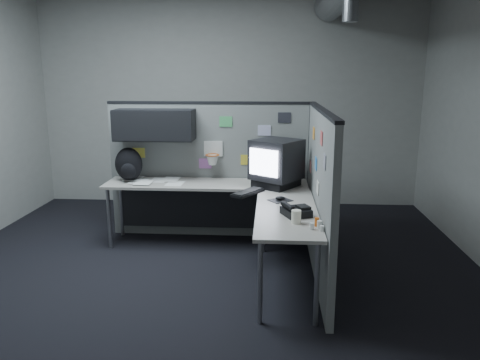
# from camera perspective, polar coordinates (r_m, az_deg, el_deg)

# --- Properties ---
(room) EXTENTS (5.62, 5.62, 3.22)m
(room) POSITION_cam_1_polar(r_m,az_deg,el_deg) (4.17, 2.92, 14.87)
(room) COLOR black
(room) RESTS_ON ground
(partition_back) EXTENTS (2.44, 0.42, 1.63)m
(partition_back) POSITION_cam_1_polar(r_m,az_deg,el_deg) (5.56, -5.39, 2.95)
(partition_back) COLOR slate
(partition_back) RESTS_ON ground
(partition_right) EXTENTS (0.07, 2.23, 1.63)m
(partition_right) POSITION_cam_1_polar(r_m,az_deg,el_deg) (4.55, 9.65, -1.69)
(partition_right) COLOR slate
(partition_right) RESTS_ON ground
(desk) EXTENTS (2.31, 2.11, 0.73)m
(desk) POSITION_cam_1_polar(r_m,az_deg,el_deg) (5.07, -1.78, -2.40)
(desk) COLOR #A39C93
(desk) RESTS_ON ground
(monitor) EXTENTS (0.63, 0.63, 0.52)m
(monitor) POSITION_cam_1_polar(r_m,az_deg,el_deg) (5.12, 4.46, 2.13)
(monitor) COLOR black
(monitor) RESTS_ON desk
(keyboard) EXTENTS (0.35, 0.43, 0.04)m
(keyboard) POSITION_cam_1_polar(r_m,az_deg,el_deg) (4.83, 0.94, -1.52)
(keyboard) COLOR black
(keyboard) RESTS_ON desk
(mouse) EXTENTS (0.26, 0.25, 0.04)m
(mouse) POSITION_cam_1_polar(r_m,az_deg,el_deg) (4.60, 4.94, -2.34)
(mouse) COLOR black
(mouse) RESTS_ON desk
(phone) EXTENTS (0.29, 0.30, 0.11)m
(phone) POSITION_cam_1_polar(r_m,az_deg,el_deg) (4.14, 6.78, -3.75)
(phone) COLOR black
(phone) RESTS_ON desk
(bottles) EXTENTS (0.12, 0.16, 0.07)m
(bottles) POSITION_cam_1_polar(r_m,az_deg,el_deg) (3.83, 9.41, -5.40)
(bottles) COLOR silver
(bottles) RESTS_ON desk
(cup) EXTENTS (0.10, 0.10, 0.11)m
(cup) POSITION_cam_1_polar(r_m,az_deg,el_deg) (3.92, 6.87, -4.47)
(cup) COLOR white
(cup) RESTS_ON desk
(papers) EXTENTS (0.72, 0.46, 0.02)m
(papers) POSITION_cam_1_polar(r_m,az_deg,el_deg) (5.49, -10.51, -0.09)
(papers) COLOR white
(papers) RESTS_ON desk
(backpack) EXTENTS (0.34, 0.32, 0.39)m
(backpack) POSITION_cam_1_polar(r_m,az_deg,el_deg) (5.54, -13.41, 1.81)
(backpack) COLOR black
(backpack) RESTS_ON desk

